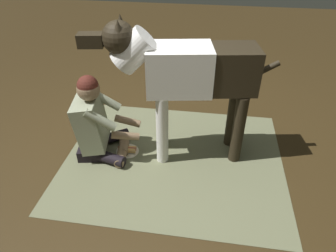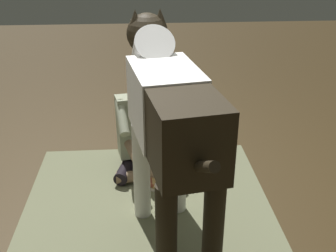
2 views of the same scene
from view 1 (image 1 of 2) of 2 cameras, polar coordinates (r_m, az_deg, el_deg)
The scene contains 5 objects.
ground_plane at distance 3.14m, azimuth -3.12°, elevation -5.29°, with size 12.80×12.80×0.00m, color #362813.
area_rug at distance 3.08m, azimuth 1.10°, elevation -6.01°, with size 2.15×1.80×0.01m, color #686B4D.
person_sitting_on_floor at distance 3.02m, azimuth -13.28°, elevation 0.40°, with size 0.67×0.57×0.86m.
large_dog at distance 2.70m, azimuth 3.47°, elevation 9.77°, with size 1.70×0.52×1.37m.
hot_dog_on_plate at distance 3.17m, azimuth -7.65°, elevation -4.46°, with size 0.24×0.24×0.06m.
Camera 1 is at (-0.53, 2.34, 2.02)m, focal length 32.47 mm.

